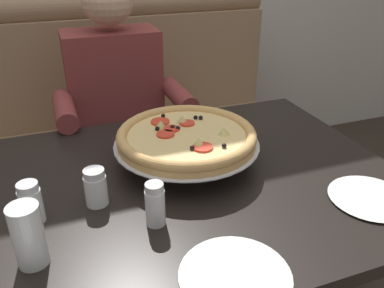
{
  "coord_description": "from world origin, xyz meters",
  "views": [
    {
      "loc": [
        -0.3,
        -0.92,
        1.35
      ],
      "look_at": [
        0.07,
        0.08,
        0.8
      ],
      "focal_mm": 36.96,
      "sensor_mm": 36.0,
      "label": 1
    }
  ],
  "objects": [
    {
      "name": "shaker_oregano",
      "position": [
        -0.12,
        -0.16,
        0.78
      ],
      "size": [
        0.05,
        0.05,
        0.11
      ],
      "color": "white",
      "rests_on": "dining_table"
    },
    {
      "name": "drinking_glass",
      "position": [
        -0.4,
        -0.2,
        0.8
      ],
      "size": [
        0.07,
        0.07,
        0.15
      ],
      "color": "silver",
      "rests_on": "dining_table"
    },
    {
      "name": "shaker_parmesan",
      "position": [
        -0.4,
        -0.05,
        0.78
      ],
      "size": [
        0.05,
        0.05,
        0.11
      ],
      "color": "white",
      "rests_on": "dining_table"
    },
    {
      "name": "plate_far_side",
      "position": [
        -0.01,
        -0.39,
        0.75
      ],
      "size": [
        0.24,
        0.24,
        0.02
      ],
      "color": "white",
      "rests_on": "dining_table"
    },
    {
      "name": "shaker_pepper_flakes",
      "position": [
        -0.24,
        -0.03,
        0.78
      ],
      "size": [
        0.06,
        0.06,
        0.1
      ],
      "color": "white",
      "rests_on": "dining_table"
    },
    {
      "name": "dining_table",
      "position": [
        0.0,
        0.0,
        0.65
      ],
      "size": [
        1.29,
        0.94,
        0.74
      ],
      "color": "black",
      "rests_on": "ground_plane"
    },
    {
      "name": "booth_bench",
      "position": [
        0.0,
        0.94,
        0.4
      ],
      "size": [
        1.73,
        0.78,
        1.13
      ],
      "color": "#937556",
      "rests_on": "ground_plane"
    },
    {
      "name": "pizza",
      "position": [
        0.05,
        0.09,
        0.82
      ],
      "size": [
        0.44,
        0.44,
        0.12
      ],
      "color": "silver",
      "rests_on": "dining_table"
    },
    {
      "name": "diner_main",
      "position": [
        -0.05,
        0.67,
        0.71
      ],
      "size": [
        0.54,
        0.64,
        1.27
      ],
      "color": "#2D3342",
      "rests_on": "ground_plane"
    },
    {
      "name": "plate_near_left",
      "position": [
        0.45,
        -0.27,
        0.75
      ],
      "size": [
        0.22,
        0.22,
        0.02
      ],
      "color": "white",
      "rests_on": "dining_table"
    }
  ]
}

